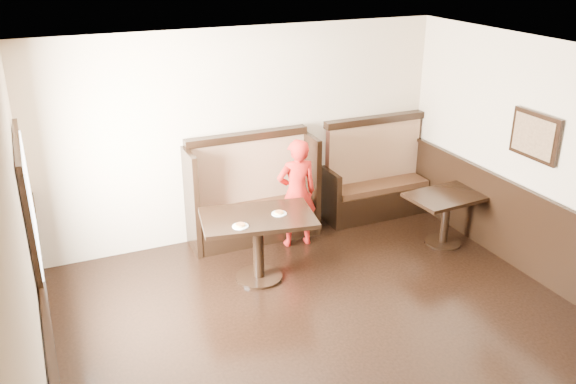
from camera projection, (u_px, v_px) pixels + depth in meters
ground at (379, 383)px, 5.62m from camera, size 7.00×7.00×0.00m
room_shell at (338, 314)px, 5.49m from camera, size 7.00×7.00×7.00m
booth_main at (252, 201)px, 8.20m from camera, size 1.75×0.72×1.45m
booth_neighbor at (376, 183)px, 8.94m from camera, size 1.65×0.72×1.45m
table_main at (258, 231)px, 7.12m from camera, size 1.43×1.03×0.83m
table_neighbor at (446, 207)px, 8.00m from camera, size 1.07×0.74×0.71m
child at (297, 193)px, 7.92m from camera, size 0.56×0.39×1.47m
pizza_plate_left at (240, 226)px, 6.78m from camera, size 0.19×0.19×0.03m
pizza_plate_right at (279, 213)px, 7.09m from camera, size 0.18×0.18×0.03m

